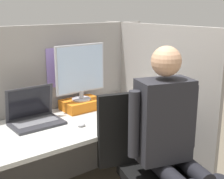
{
  "coord_description": "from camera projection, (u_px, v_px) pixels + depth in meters",
  "views": [
    {
      "loc": [
        -1.15,
        -1.59,
        1.56
      ],
      "look_at": [
        0.22,
        0.18,
        0.96
      ],
      "focal_mm": 50.0,
      "sensor_mm": 36.0,
      "label": 1
    }
  ],
  "objects": [
    {
      "name": "stapler",
      "position": [
        139.0,
        104.0,
        2.71
      ],
      "size": [
        0.05,
        0.12,
        0.05
      ],
      "color": "#2D2D33",
      "rests_on": "desk"
    },
    {
      "name": "mouse",
      "position": [
        81.0,
        124.0,
        2.27
      ],
      "size": [
        0.06,
        0.05,
        0.03
      ],
      "color": "silver",
      "rests_on": "desk"
    },
    {
      "name": "paper_box",
      "position": [
        82.0,
        104.0,
        2.65
      ],
      "size": [
        0.32,
        0.23,
        0.08
      ],
      "color": "orange",
      "rests_on": "desk"
    },
    {
      "name": "carrot_toy",
      "position": [
        127.0,
        115.0,
        2.45
      ],
      "size": [
        0.04,
        0.13,
        0.04
      ],
      "color": "orange",
      "rests_on": "desk"
    },
    {
      "name": "office_chair",
      "position": [
        148.0,
        164.0,
        2.11
      ],
      "size": [
        0.58,
        0.63,
        1.0
      ],
      "color": "black",
      "rests_on": "ground"
    },
    {
      "name": "laptop",
      "position": [
        35.0,
        117.0,
        2.31
      ],
      "size": [
        0.37,
        0.26,
        0.27
      ],
      "color": "#2D2D33",
      "rests_on": "desk"
    },
    {
      "name": "cubicle_panel_right",
      "position": [
        153.0,
        105.0,
        2.78
      ],
      "size": [
        0.04,
        1.36,
        1.42
      ],
      "color": "gray",
      "rests_on": "ground"
    },
    {
      "name": "cubicle_panel_back",
      "position": [
        52.0,
        108.0,
        2.68
      ],
      "size": [
        1.97,
        0.05,
        1.42
      ],
      "color": "gray",
      "rests_on": "ground"
    },
    {
      "name": "person",
      "position": [
        172.0,
        136.0,
        1.96
      ],
      "size": [
        0.46,
        0.51,
        1.34
      ],
      "color": "black",
      "rests_on": "ground"
    },
    {
      "name": "desk",
      "position": [
        76.0,
        142.0,
        2.43
      ],
      "size": [
        1.47,
        0.72,
        0.71
      ],
      "color": "#B7B7B2",
      "rests_on": "ground"
    },
    {
      "name": "monitor",
      "position": [
        81.0,
        71.0,
        2.57
      ],
      "size": [
        0.45,
        0.16,
        0.47
      ],
      "color": "#B2B2B7",
      "rests_on": "paper_box"
    }
  ]
}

